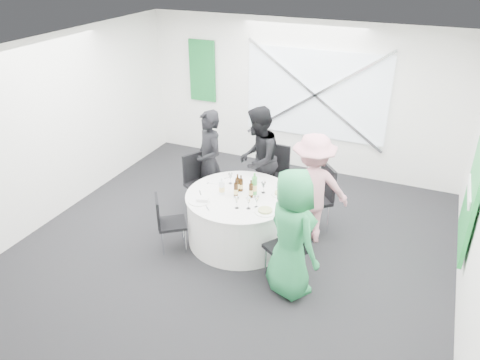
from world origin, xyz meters
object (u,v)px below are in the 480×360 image
at_px(green_water_bottle, 254,186).
at_px(person_woman_pink, 312,189).
at_px(person_man_back_left, 209,162).
at_px(chair_front_right, 290,246).
at_px(chair_back, 274,170).
at_px(chair_front_left, 166,219).
at_px(person_man_back, 258,160).
at_px(clear_water_bottle, 222,188).
at_px(banquet_table, 240,218).
at_px(chair_back_right, 319,193).
at_px(person_woman_green, 292,234).
at_px(chair_back_left, 199,178).

bearing_deg(green_water_bottle, person_woman_pink, 24.17).
xyz_separation_m(person_man_back_left, green_water_bottle, (0.99, -0.54, 0.04)).
bearing_deg(chair_front_right, person_man_back_left, -92.34).
relative_size(chair_back, chair_front_left, 1.19).
bearing_deg(person_woman_pink, person_man_back_left, -32.00).
relative_size(chair_front_left, green_water_bottle, 2.57).
relative_size(person_man_back, clear_water_bottle, 6.28).
height_order(banquet_table, chair_front_right, chair_front_right).
xyz_separation_m(chair_front_right, chair_front_left, (-1.83, 0.01, -0.07)).
relative_size(chair_back_right, clear_water_bottle, 3.74).
bearing_deg(person_woman_green, chair_back_right, -50.48).
distance_m(banquet_table, person_man_back, 1.11).
distance_m(person_woman_pink, clear_water_bottle, 1.28).
bearing_deg(green_water_bottle, chair_back, 95.44).
xyz_separation_m(banquet_table, clear_water_bottle, (-0.24, -0.09, 0.49)).
height_order(chair_back, chair_front_left, chair_back).
distance_m(chair_back_right, person_man_back_left, 1.79).
xyz_separation_m(banquet_table, chair_back_left, (-0.96, 0.55, 0.19)).
distance_m(person_woman_green, green_water_bottle, 1.21).
bearing_deg(chair_front_left, person_man_back_left, -38.42).
bearing_deg(person_man_back_left, banquet_table, -0.00).
height_order(chair_back_left, chair_back_right, chair_back_right).
bearing_deg(person_woman_pink, chair_front_right, 66.83).
relative_size(chair_back_left, chair_front_right, 1.00).
distance_m(chair_front_right, person_woman_green, 0.31).
bearing_deg(chair_back, chair_back_right, -24.84).
bearing_deg(green_water_bottle, person_man_back, 108.63).
height_order(chair_back_left, person_man_back, person_man_back).
xyz_separation_m(banquet_table, chair_front_right, (0.97, -0.64, 0.19)).
distance_m(chair_back_left, person_man_back, 1.00).
bearing_deg(chair_front_left, person_woman_pink, -95.34).
bearing_deg(chair_front_left, banquet_table, -90.00).
distance_m(chair_back_left, person_woman_green, 2.40).
bearing_deg(chair_back_left, green_water_bottle, -81.70).
bearing_deg(chair_back_left, chair_front_left, -145.39).
bearing_deg(chair_back, clear_water_bottle, -99.99).
distance_m(person_man_back_left, person_man_back, 0.77).
bearing_deg(banquet_table, person_man_back, 96.96).
distance_m(person_woman_green, clear_water_bottle, 1.44).
bearing_deg(chair_back_left, banquet_table, -90.00).
bearing_deg(clear_water_bottle, chair_back_left, 138.58).
distance_m(chair_back_left, chair_front_left, 1.18).
xyz_separation_m(banquet_table, chair_front_left, (-0.86, -0.63, 0.12)).
bearing_deg(chair_back_left, person_man_back, -32.51).
xyz_separation_m(banquet_table, person_woman_green, (1.02, -0.78, 0.47)).
bearing_deg(person_man_back_left, green_water_bottle, 9.76).
distance_m(banquet_table, chair_back_left, 1.13).
distance_m(person_man_back_left, clear_water_bottle, 0.92).
distance_m(chair_back, person_woman_green, 2.26).
bearing_deg(chair_back_left, person_woman_green, -94.14).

